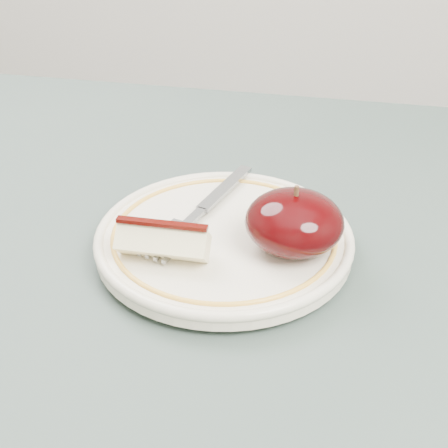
% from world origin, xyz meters
% --- Properties ---
extents(table, '(0.90, 0.90, 0.75)m').
position_xyz_m(table, '(0.00, 0.00, 0.66)').
color(table, brown).
rests_on(table, ground).
extents(plate, '(0.22, 0.22, 0.02)m').
position_xyz_m(plate, '(0.04, 0.07, 0.76)').
color(plate, '#EFE1C8').
rests_on(plate, table).
extents(apple_half, '(0.08, 0.08, 0.06)m').
position_xyz_m(apple_half, '(0.10, 0.06, 0.79)').
color(apple_half, black).
rests_on(apple_half, plate).
extents(apple_wedge, '(0.07, 0.03, 0.04)m').
position_xyz_m(apple_wedge, '(0.00, 0.02, 0.78)').
color(apple_wedge, '#FFF3BB').
rests_on(apple_wedge, plate).
extents(fork, '(0.07, 0.17, 0.00)m').
position_xyz_m(fork, '(0.02, 0.09, 0.77)').
color(fork, gray).
rests_on(fork, plate).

